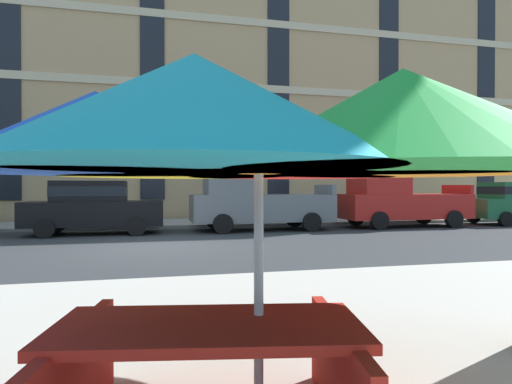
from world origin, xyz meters
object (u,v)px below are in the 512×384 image
Objects in this scene: pickup_red at (398,201)px; picnic_table at (209,371)px; pickup_gray_midblock at (255,202)px; patio_umbrella at (259,136)px; sedan_black at (93,206)px.

pickup_red is 15.74m from picnic_table.
pickup_gray_midblock is 2.49× the size of picnic_table.
pickup_gray_midblock is at bearing 76.56° from patio_umbrella.
picnic_table is (-0.32, -0.09, -1.40)m from patio_umbrella.
pickup_gray_midblock is 13.23m from picnic_table.
pickup_gray_midblock is 5.81m from pickup_red.
pickup_gray_midblock reaches higher than sedan_black.
pickup_red reaches higher than patio_umbrella.
pickup_gray_midblock is 1.00× the size of pickup_red.
pickup_gray_midblock is (5.55, 0.00, 0.08)m from sedan_black.
pickup_gray_midblock reaches higher than picnic_table.
pickup_red is at bearing 55.15° from patio_umbrella.
picnic_table is at bearing -164.69° from patio_umbrella.
sedan_black is at bearing -180.00° from pickup_gray_midblock.
pickup_red is at bearing 0.00° from pickup_gray_midblock.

